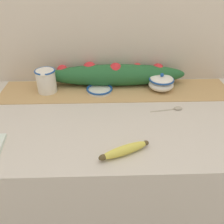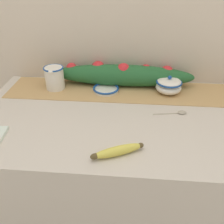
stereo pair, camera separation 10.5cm
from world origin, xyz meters
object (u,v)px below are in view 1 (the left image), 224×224
cream_pitcher (46,80)px  banana (125,150)px  sugar_bowl (161,83)px  small_dish (100,90)px  spoon (176,108)px

cream_pitcher → banana: size_ratio=0.64×
sugar_bowl → small_dish: size_ratio=0.96×
cream_pitcher → sugar_bowl: cream_pitcher is taller
cream_pitcher → sugar_bowl: (0.60, -0.00, -0.02)m
sugar_bowl → small_dish: bearing=-178.4°
cream_pitcher → banana: 0.62m
spoon → small_dish: bearing=142.9°
sugar_bowl → banana: size_ratio=0.68×
sugar_bowl → spoon: sugar_bowl is taller
cream_pitcher → spoon: 0.67m
cream_pitcher → banana: (0.37, -0.50, -0.05)m
sugar_bowl → spoon: 0.20m
small_dish → cream_pitcher: bearing=177.8°
small_dish → banana: 0.50m
sugar_bowl → spoon: bearing=-79.8°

